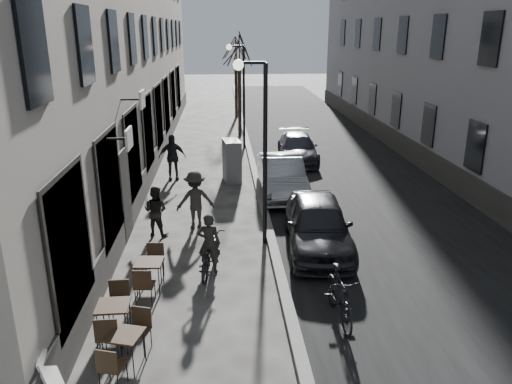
{
  "coord_description": "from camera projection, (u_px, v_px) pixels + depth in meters",
  "views": [
    {
      "loc": [
        -1.17,
        -7.03,
        5.85
      ],
      "look_at": [
        -0.3,
        5.2,
        1.8
      ],
      "focal_mm": 35.0,
      "sensor_mm": 36.0,
      "label": 1
    }
  ],
  "objects": [
    {
      "name": "road",
      "position": [
        326.0,
        155.0,
        23.98
      ],
      "size": [
        7.3,
        60.0,
        0.0
      ],
      "primitive_type": "cube",
      "color": "black",
      "rests_on": "ground"
    },
    {
      "name": "pedestrian_far",
      "position": [
        172.0,
        157.0,
        19.94
      ],
      "size": [
        1.13,
        0.59,
        1.84
      ],
      "primitive_type": "imported",
      "rotation": [
        0.0,
        0.0,
        0.13
      ],
      "color": "black",
      "rests_on": "ground"
    },
    {
      "name": "moped",
      "position": [
        339.0,
        296.0,
        10.32
      ],
      "size": [
        0.6,
        1.9,
        1.13
      ],
      "primitive_type": "imported",
      "rotation": [
        0.0,
        0.0,
        0.04
      ],
      "color": "black",
      "rests_on": "ground"
    },
    {
      "name": "tree_near",
      "position": [
        239.0,
        51.0,
        26.99
      ],
      "size": [
        2.4,
        2.4,
        5.7
      ],
      "color": "black",
      "rests_on": "ground"
    },
    {
      "name": "bistro_set_b",
      "position": [
        114.0,
        318.0,
        9.72
      ],
      "size": [
        0.64,
        1.53,
        0.9
      ],
      "rotation": [
        0.0,
        0.0,
        0.02
      ],
      "color": "black",
      "rests_on": "ground"
    },
    {
      "name": "tree_far",
      "position": [
        236.0,
        46.0,
        32.67
      ],
      "size": [
        2.4,
        2.4,
        5.7
      ],
      "color": "black",
      "rests_on": "ground"
    },
    {
      "name": "car_near",
      "position": [
        318.0,
        224.0,
        13.67
      ],
      "size": [
        2.06,
        4.39,
        1.45
      ],
      "primitive_type": "imported",
      "rotation": [
        0.0,
        0.0,
        -0.08
      ],
      "color": "black",
      "rests_on": "ground"
    },
    {
      "name": "bicycle",
      "position": [
        209.0,
        255.0,
        12.41
      ],
      "size": [
        0.95,
        1.9,
        0.95
      ],
      "primitive_type": "imported",
      "rotation": [
        0.0,
        0.0,
        2.96
      ],
      "color": "black",
      "rests_on": "ground"
    },
    {
      "name": "car_mid",
      "position": [
        282.0,
        176.0,
        18.17
      ],
      "size": [
        1.52,
        4.3,
        1.42
      ],
      "primitive_type": "imported",
      "rotation": [
        0.0,
        0.0,
        0.0
      ],
      "color": "gray",
      "rests_on": "ground"
    },
    {
      "name": "bistro_set_a",
      "position": [
        126.0,
        347.0,
        8.89
      ],
      "size": [
        0.77,
        1.47,
        0.84
      ],
      "rotation": [
        0.0,
        0.0,
        -0.28
      ],
      "color": "black",
      "rests_on": "ground"
    },
    {
      "name": "utility_cabinet",
      "position": [
        232.0,
        161.0,
        19.71
      ],
      "size": [
        0.76,
        1.19,
        1.67
      ],
      "primitive_type": "cube",
      "rotation": [
        0.0,
        0.0,
        0.14
      ],
      "color": "slate",
      "rests_on": "ground"
    },
    {
      "name": "pedestrian_mid",
      "position": [
        195.0,
        200.0,
        15.09
      ],
      "size": [
        1.26,
        0.86,
        1.78
      ],
      "primitive_type": "imported",
      "rotation": [
        0.0,
        0.0,
        3.33
      ],
      "color": "#2A2825",
      "rests_on": "ground"
    },
    {
      "name": "car_far",
      "position": [
        298.0,
        148.0,
        22.78
      ],
      "size": [
        1.96,
        4.29,
        1.22
      ],
      "primitive_type": "imported",
      "rotation": [
        0.0,
        0.0,
        -0.06
      ],
      "color": "#373841",
      "rests_on": "ground"
    },
    {
      "name": "bistro_set_c",
      "position": [
        150.0,
        273.0,
        11.52
      ],
      "size": [
        0.66,
        1.53,
        0.89
      ],
      "rotation": [
        0.0,
        0.0,
        -0.08
      ],
      "color": "black",
      "rests_on": "ground"
    },
    {
      "name": "kerb",
      "position": [
        250.0,
        155.0,
        23.72
      ],
      "size": [
        0.25,
        60.0,
        0.12
      ],
      "primitive_type": "cube",
      "color": "slate",
      "rests_on": "ground"
    },
    {
      "name": "streetlamp_far",
      "position": [
        240.0,
        85.0,
        24.61
      ],
      "size": [
        0.9,
        0.28,
        5.09
      ],
      "color": "black",
      "rests_on": "ground"
    },
    {
      "name": "pedestrian_near",
      "position": [
        156.0,
        211.0,
        14.59
      ],
      "size": [
        0.88,
        0.78,
        1.5
      ],
      "primitive_type": "imported",
      "rotation": [
        0.0,
        0.0,
        2.8
      ],
      "color": "black",
      "rests_on": "ground"
    },
    {
      "name": "cyclist_rider",
      "position": [
        209.0,
        243.0,
        12.31
      ],
      "size": [
        0.63,
        0.47,
        1.56
      ],
      "primitive_type": "imported",
      "rotation": [
        0.0,
        0.0,
        2.96
      ],
      "color": "black",
      "rests_on": "ground"
    },
    {
      "name": "streetlamp_near",
      "position": [
        259.0,
        134.0,
        13.25
      ],
      "size": [
        0.9,
        0.28,
        5.09
      ],
      "color": "black",
      "rests_on": "ground"
    }
  ]
}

